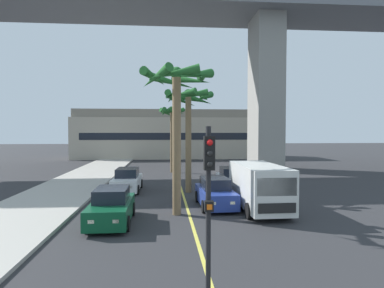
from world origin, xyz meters
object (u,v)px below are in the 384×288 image
(car_queue_third, at_px, (215,193))
(palm_tree_far_median, at_px, (177,95))
(car_queue_second, at_px, (127,181))
(delivery_van, at_px, (259,186))
(palm_tree_near_median, at_px, (188,107))
(car_queue_front, at_px, (232,180))
(car_queue_fourth, at_px, (112,207))
(palm_tree_mid_median, at_px, (172,118))
(traffic_light_median_near, at_px, (209,192))

(car_queue_third, xyz_separation_m, palm_tree_far_median, (-2.11, -1.59, 5.10))
(car_queue_second, distance_m, delivery_van, 9.65)
(car_queue_third, bearing_deg, palm_tree_near_median, 104.77)
(car_queue_front, relative_size, car_queue_fourth, 1.01)
(car_queue_front, distance_m, palm_tree_far_median, 9.26)
(palm_tree_near_median, xyz_separation_m, palm_tree_mid_median, (-0.80, 10.88, -0.30))
(car_queue_third, distance_m, palm_tree_near_median, 6.73)
(car_queue_front, xyz_separation_m, car_queue_second, (-7.19, 0.10, 0.00))
(delivery_van, relative_size, palm_tree_far_median, 0.73)
(car_queue_second, height_order, car_queue_fourth, same)
(car_queue_second, distance_m, car_queue_fourth, 7.93)
(traffic_light_median_near, xyz_separation_m, palm_tree_mid_median, (-0.19, 25.58, 2.70))
(car_queue_second, xyz_separation_m, car_queue_third, (5.26, -5.09, 0.00))
(delivery_van, relative_size, palm_tree_mid_median, 0.81)
(car_queue_second, relative_size, palm_tree_mid_median, 0.63)
(palm_tree_near_median, xyz_separation_m, palm_tree_far_median, (-0.96, -5.96, 0.12))
(car_queue_front, relative_size, delivery_van, 0.79)
(car_queue_second, height_order, car_queue_third, same)
(car_queue_fourth, xyz_separation_m, traffic_light_median_near, (3.33, -7.49, 1.99))
(car_queue_second, bearing_deg, car_queue_fourth, -88.83)
(traffic_light_median_near, relative_size, palm_tree_mid_median, 0.64)
(car_queue_second, relative_size, palm_tree_far_median, 0.57)
(car_queue_second, xyz_separation_m, palm_tree_mid_median, (3.31, 10.16, 4.69))
(car_queue_second, height_order, palm_tree_near_median, palm_tree_near_median)
(car_queue_third, distance_m, car_queue_fourth, 5.83)
(palm_tree_mid_median, xyz_separation_m, palm_tree_far_median, (-0.16, -16.84, 0.41))
(car_queue_fourth, distance_m, delivery_van, 7.42)
(car_queue_fourth, xyz_separation_m, palm_tree_far_median, (2.99, 1.24, 5.10))
(palm_tree_near_median, bearing_deg, palm_tree_mid_median, 94.21)
(car_queue_fourth, xyz_separation_m, palm_tree_mid_median, (3.15, 18.08, 4.69))
(car_queue_fourth, relative_size, palm_tree_far_median, 0.57)
(car_queue_third, height_order, palm_tree_near_median, palm_tree_near_median)
(car_queue_front, bearing_deg, palm_tree_far_median, -121.54)
(car_queue_second, bearing_deg, palm_tree_far_median, -64.76)
(palm_tree_mid_median, distance_m, palm_tree_far_median, 16.85)
(traffic_light_median_near, bearing_deg, car_queue_fourth, 113.98)
(car_queue_third, relative_size, car_queue_fourth, 1.01)
(car_queue_third, height_order, palm_tree_far_median, palm_tree_far_median)
(car_queue_front, relative_size, car_queue_second, 1.00)
(car_queue_fourth, height_order, delivery_van, delivery_van)
(delivery_van, bearing_deg, car_queue_front, 91.62)
(delivery_van, bearing_deg, palm_tree_near_median, 120.61)
(car_queue_front, height_order, delivery_van, delivery_van)
(car_queue_second, bearing_deg, delivery_van, -40.18)
(delivery_van, xyz_separation_m, palm_tree_far_median, (-4.21, -0.46, 4.54))
(delivery_van, bearing_deg, car_queue_fourth, -166.67)
(car_queue_fourth, xyz_separation_m, palm_tree_near_median, (3.95, 7.20, 4.99))
(palm_tree_far_median, bearing_deg, delivery_van, 6.29)
(delivery_van, bearing_deg, car_queue_third, 151.85)
(palm_tree_near_median, height_order, palm_tree_mid_median, palm_tree_near_median)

